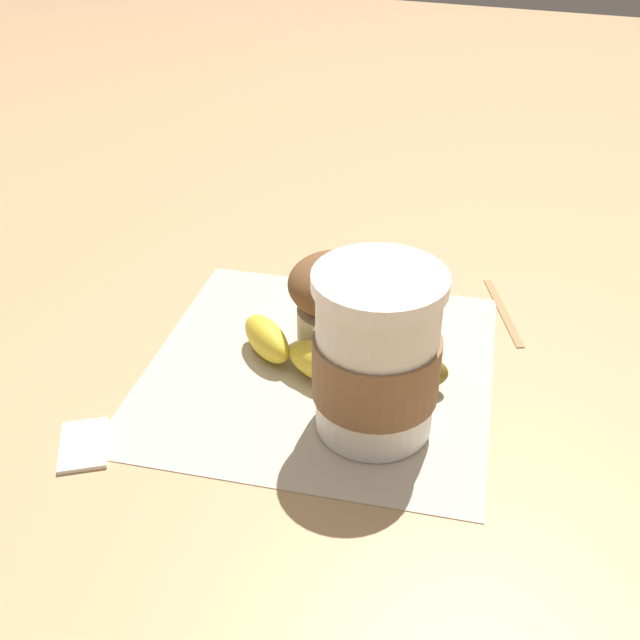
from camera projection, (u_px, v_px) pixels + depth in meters
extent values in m
plane|color=tan|center=(320.00, 368.00, 0.59)|extent=(3.00, 3.00, 0.00)
cube|color=beige|center=(320.00, 367.00, 0.59)|extent=(0.30, 0.30, 0.00)
cylinder|color=white|center=(376.00, 360.00, 0.50)|extent=(0.08, 0.08, 0.11)
cylinder|color=white|center=(380.00, 282.00, 0.47)|extent=(0.09, 0.09, 0.01)
cylinder|color=#846042|center=(376.00, 366.00, 0.51)|extent=(0.09, 0.09, 0.05)
cylinder|color=white|center=(330.00, 325.00, 0.61)|extent=(0.06, 0.06, 0.03)
ellipsoid|color=brown|center=(331.00, 283.00, 0.59)|extent=(0.08, 0.08, 0.05)
ellipsoid|color=yellow|center=(266.00, 339.00, 0.60)|extent=(0.06, 0.06, 0.03)
ellipsoid|color=yellow|center=(329.00, 364.00, 0.57)|extent=(0.08, 0.05, 0.03)
ellipsoid|color=brown|center=(408.00, 371.00, 0.56)|extent=(0.06, 0.04, 0.03)
cube|color=white|center=(83.00, 443.00, 0.51)|extent=(0.05, 0.06, 0.01)
cube|color=#9E7547|center=(503.00, 311.00, 0.66)|extent=(0.05, 0.10, 0.00)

